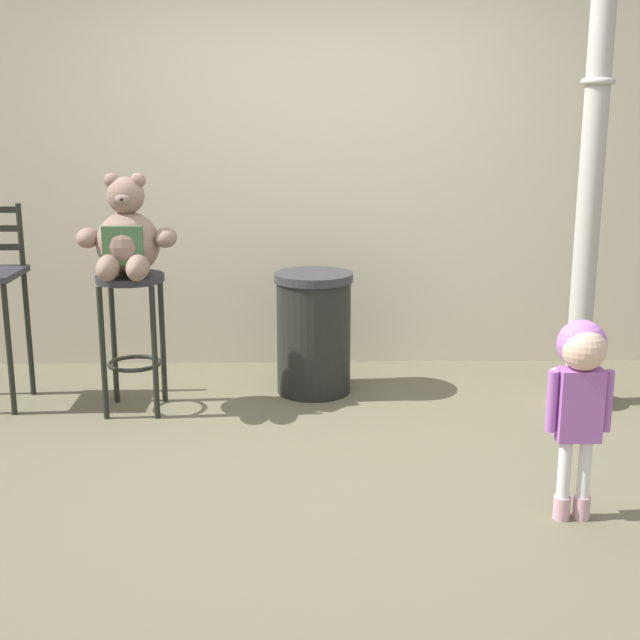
# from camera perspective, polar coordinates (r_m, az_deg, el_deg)

# --- Properties ---
(ground_plane) EXTENTS (24.00, 24.00, 0.00)m
(ground_plane) POSITION_cam_1_polar(r_m,az_deg,el_deg) (4.24, 0.13, -9.54)
(ground_plane) COLOR brown
(building_wall) EXTENTS (7.71, 0.30, 3.23)m
(building_wall) POSITION_cam_1_polar(r_m,az_deg,el_deg) (5.81, -0.35, 13.11)
(building_wall) COLOR beige
(building_wall) RESTS_ON ground_plane
(bar_stool_with_teddy) EXTENTS (0.38, 0.38, 0.79)m
(bar_stool_with_teddy) POSITION_cam_1_polar(r_m,az_deg,el_deg) (4.94, -12.34, 0.32)
(bar_stool_with_teddy) COLOR #27272E
(bar_stool_with_teddy) RESTS_ON ground_plane
(teddy_bear) EXTENTS (0.54, 0.49, 0.56)m
(teddy_bear) POSITION_cam_1_polar(r_m,az_deg,el_deg) (4.83, -12.66, 5.24)
(teddy_bear) COLOR #7F6556
(teddy_bear) RESTS_ON bar_stool_with_teddy
(child_walking) EXTENTS (0.27, 0.22, 0.86)m
(child_walking) POSITION_cam_1_polar(r_m,az_deg,el_deg) (3.66, 16.87, -3.64)
(child_walking) COLOR #C3929E
(child_walking) RESTS_ON ground_plane
(trash_bin) EXTENTS (0.47, 0.47, 0.74)m
(trash_bin) POSITION_cam_1_polar(r_m,az_deg,el_deg) (5.20, -0.42, -0.84)
(trash_bin) COLOR black
(trash_bin) RESTS_ON ground_plane
(lamppost) EXTENTS (0.32, 0.32, 3.17)m
(lamppost) POSITION_cam_1_polar(r_m,az_deg,el_deg) (5.05, 17.48, 8.63)
(lamppost) COLOR #A3A198
(lamppost) RESTS_ON ground_plane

